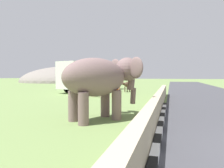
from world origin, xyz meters
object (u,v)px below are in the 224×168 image
object	(u,v)px
cow_mid	(95,85)
person_handler	(116,96)
cow_near	(97,88)
cow_far	(128,85)
elephant	(102,78)
bus_white	(91,75)

from	to	relation	value
cow_mid	person_handler	bearing A→B (deg)	-154.42
cow_near	cow_far	bearing A→B (deg)	-12.66
cow_near	cow_far	size ratio (longest dim) A/B	1.03
cow_near	cow_mid	size ratio (longest dim) A/B	1.00
elephant	person_handler	xyz separation A→B (m)	(1.56, -0.23, -0.95)
person_handler	bus_white	distance (m)	15.57
person_handler	cow_far	world-z (taller)	person_handler
bus_white	person_handler	bearing A→B (deg)	-153.40
person_handler	cow_far	xyz separation A→B (m)	(13.93, 2.19, -0.06)
cow_near	cow_far	distance (m)	6.86
person_handler	cow_near	distance (m)	8.12
bus_white	cow_mid	distance (m)	2.55
bus_white	cow_mid	xyz separation A→B (m)	(-1.89, -1.21, -1.21)
bus_white	cow_far	world-z (taller)	bus_white
person_handler	cow_mid	bearing A→B (deg)	25.58
elephant	bus_white	bearing A→B (deg)	23.54
person_handler	cow_far	size ratio (longest dim) A/B	0.88
bus_white	cow_mid	bearing A→B (deg)	-147.36
bus_white	cow_far	xyz separation A→B (m)	(0.04, -4.76, -1.21)
elephant	bus_white	distance (m)	16.84
bus_white	cow_mid	size ratio (longest dim) A/B	5.33
cow_near	cow_mid	world-z (taller)	same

